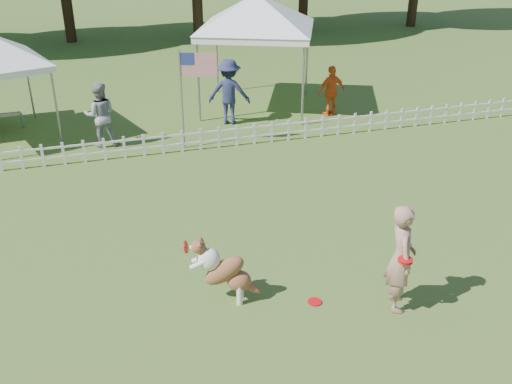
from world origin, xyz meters
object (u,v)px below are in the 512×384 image
(handler, at_px, (401,258))
(flag_pole, at_px, (182,101))
(spectator_a, at_px, (100,115))
(canopy_tent_right, at_px, (256,54))
(frisbee_on_turf, at_px, (315,302))
(spectator_c, at_px, (332,91))
(dog, at_px, (225,271))
(spectator_b, at_px, (229,92))

(handler, distance_m, flag_pole, 8.06)
(handler, bearing_deg, spectator_a, 43.97)
(handler, distance_m, canopy_tent_right, 10.68)
(frisbee_on_turf, bearing_deg, spectator_c, 65.38)
(dog, bearing_deg, canopy_tent_right, 91.43)
(spectator_a, bearing_deg, frisbee_on_turf, 113.33)
(handler, height_order, flag_pole, flag_pole)
(canopy_tent_right, bearing_deg, handler, -71.08)
(canopy_tent_right, xyz_separation_m, flag_pole, (-2.87, -2.84, -0.43))
(frisbee_on_turf, relative_size, spectator_c, 0.15)
(frisbee_on_turf, height_order, spectator_c, spectator_c)
(handler, xyz_separation_m, flag_pole, (-2.09, 7.78, 0.40))
(flag_pole, height_order, spectator_a, flag_pole)
(handler, relative_size, spectator_a, 1.05)
(canopy_tent_right, height_order, spectator_b, canopy_tent_right)
(spectator_b, height_order, spectator_c, spectator_b)
(handler, bearing_deg, frisbee_on_turf, 88.49)
(flag_pole, distance_m, spectator_a, 2.27)
(spectator_b, bearing_deg, canopy_tent_right, -111.61)
(spectator_a, bearing_deg, canopy_tent_right, -154.01)
(handler, bearing_deg, canopy_tent_right, 13.75)
(frisbee_on_turf, height_order, flag_pole, flag_pole)
(canopy_tent_right, relative_size, flag_pole, 1.33)
(flag_pole, xyz_separation_m, spectator_b, (1.66, 1.58, -0.35))
(canopy_tent_right, height_order, spectator_c, canopy_tent_right)
(handler, xyz_separation_m, dog, (-2.61, 0.93, -0.35))
(spectator_b, bearing_deg, flag_pole, 66.04)
(flag_pole, bearing_deg, handler, -60.13)
(frisbee_on_turf, bearing_deg, dog, 160.21)
(dog, bearing_deg, spectator_b, 96.23)
(dog, relative_size, spectator_a, 0.65)
(canopy_tent_right, bearing_deg, spectator_a, -134.29)
(handler, xyz_separation_m, frisbee_on_turf, (-1.23, 0.44, -0.90))
(handler, height_order, dog, handler)
(frisbee_on_turf, xyz_separation_m, spectator_c, (4.01, 8.75, 0.77))
(handler, xyz_separation_m, canopy_tent_right, (0.78, 10.62, 0.82))
(spectator_a, xyz_separation_m, spectator_b, (3.75, 0.80, 0.09))
(flag_pole, relative_size, spectator_b, 1.36)
(spectator_a, bearing_deg, flag_pole, 162.95)
(dog, distance_m, spectator_c, 9.86)
(frisbee_on_turf, xyz_separation_m, canopy_tent_right, (2.02, 10.18, 1.73))
(dog, bearing_deg, spectator_c, 77.60)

